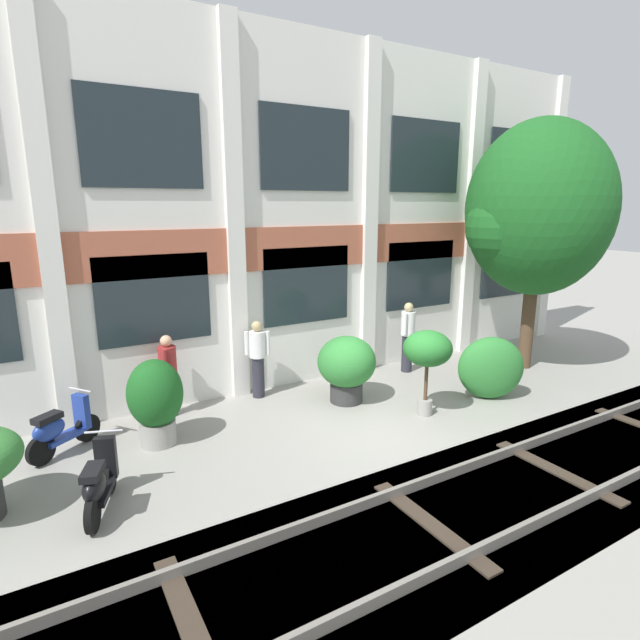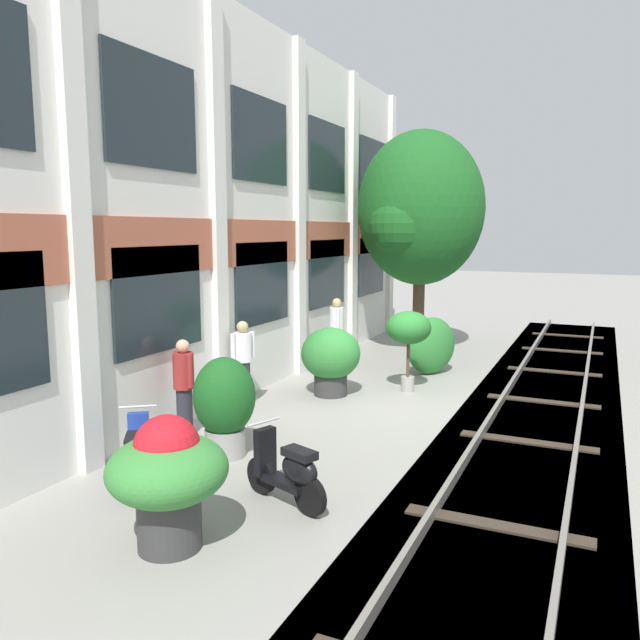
# 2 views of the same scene
# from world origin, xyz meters

# --- Properties ---
(ground_plane) EXTENTS (80.00, 80.00, 0.00)m
(ground_plane) POSITION_xyz_m (0.00, 0.00, 0.00)
(ground_plane) COLOR gray
(apartment_facade) EXTENTS (16.99, 0.64, 7.54)m
(apartment_facade) POSITION_xyz_m (-0.00, 3.15, 3.76)
(apartment_facade) COLOR silver
(apartment_facade) RESTS_ON ground
(rail_tracks) EXTENTS (24.63, 2.80, 0.43)m
(rail_tracks) POSITION_xyz_m (-0.00, -2.63, -0.13)
(rail_tracks) COLOR #4C473F
(rail_tracks) RESTS_ON ground
(broadleaf_tree) EXTENTS (3.54, 3.37, 5.97)m
(broadleaf_tree) POSITION_xyz_m (5.21, 1.00, 3.82)
(broadleaf_tree) COLOR #4C3826
(broadleaf_tree) RESTS_ON ground
(potted_plant_stone_basin) EXTENTS (1.21, 1.21, 1.39)m
(potted_plant_stone_basin) POSITION_xyz_m (0.09, 1.38, 0.79)
(potted_plant_stone_basin) COLOR #333333
(potted_plant_stone_basin) RESTS_ON ground
(potted_plant_tall_urn) EXTENTS (0.93, 0.93, 1.69)m
(potted_plant_tall_urn) POSITION_xyz_m (1.04, 0.04, 1.30)
(potted_plant_tall_urn) COLOR gray
(potted_plant_tall_urn) RESTS_ON ground
(potted_plant_fluted_column) EXTENTS (0.92, 0.92, 1.50)m
(potted_plant_fluted_column) POSITION_xyz_m (-3.74, 1.43, 0.82)
(potted_plant_fluted_column) COLOR gray
(potted_plant_fluted_column) RESTS_ON ground
(scooter_near_curb) EXTENTS (0.69, 1.32, 0.98)m
(scooter_near_curb) POSITION_xyz_m (-4.86, -0.21, 0.44)
(scooter_near_curb) COLOR black
(scooter_near_curb) RESTS_ON ground
(scooter_second_parked) EXTENTS (1.17, 0.89, 0.98)m
(scooter_second_parked) POSITION_xyz_m (-5.19, 1.86, 0.44)
(scooter_second_parked) COLOR black
(scooter_second_parked) RESTS_ON ground
(resident_by_doorway) EXTENTS (0.47, 0.34, 1.72)m
(resident_by_doorway) POSITION_xyz_m (2.43, 2.24, 0.93)
(resident_by_doorway) COLOR #282833
(resident_by_doorway) RESTS_ON ground
(resident_watching_tracks) EXTENTS (0.49, 0.34, 1.66)m
(resident_watching_tracks) POSITION_xyz_m (-1.39, 2.55, 0.89)
(resident_watching_tracks) COLOR #282833
(resident_watching_tracks) RESTS_ON ground
(resident_near_plants) EXTENTS (0.34, 0.49, 1.61)m
(resident_near_plants) POSITION_xyz_m (-3.25, 2.53, 0.86)
(resident_near_plants) COLOR #282833
(resident_near_plants) RESTS_ON ground
(topiary_hedge) EXTENTS (1.52, 1.32, 1.33)m
(topiary_hedge) POSITION_xyz_m (2.80, 0.01, 0.67)
(topiary_hedge) COLOR #2D7A33
(topiary_hedge) RESTS_ON ground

